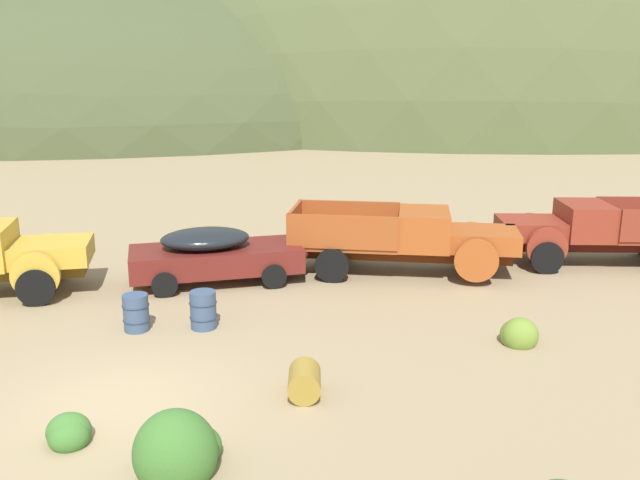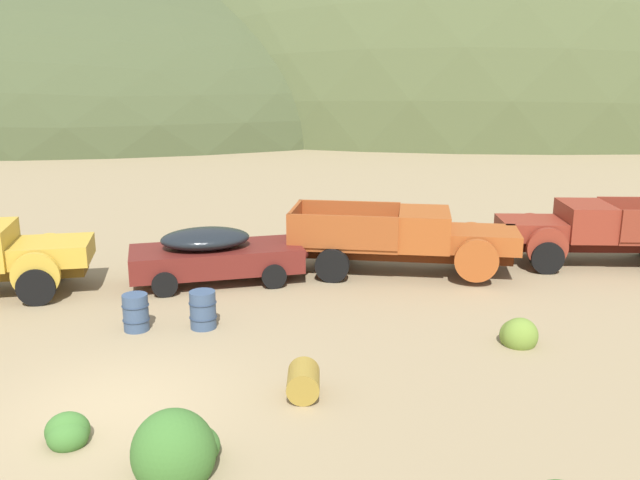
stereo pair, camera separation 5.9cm
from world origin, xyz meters
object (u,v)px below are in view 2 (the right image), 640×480
truck_oxide_orange (416,239)px  oil_drum_by_truck (136,312)px  car_oxblood (221,254)px  oil_drum_tipped (303,381)px  oil_drum_spare (203,310)px  truck_rust_red (591,232)px

truck_oxide_orange → oil_drum_by_truck: 8.29m
car_oxblood → oil_drum_tipped: 7.25m
truck_oxide_orange → oil_drum_tipped: truck_oxide_orange is taller
car_oxblood → truck_oxide_orange: 5.61m
truck_oxide_orange → oil_drum_spare: bearing=-134.7°
oil_drum_tipped → oil_drum_by_truck: (-3.60, 3.57, 0.13)m
truck_oxide_orange → oil_drum_spare: (-5.89, -3.65, -0.59)m
oil_drum_tipped → oil_drum_by_truck: size_ratio=1.03×
car_oxblood → oil_drum_spare: size_ratio=5.85×
truck_rust_red → oil_drum_tipped: (-9.33, -7.65, -0.73)m
car_oxblood → oil_drum_by_truck: 3.90m
truck_rust_red → oil_drum_by_truck: (-12.93, -4.08, -0.60)m
truck_oxide_orange → car_oxblood: bearing=-164.4°
oil_drum_tipped → oil_drum_by_truck: 5.07m
car_oxblood → oil_drum_tipped: (1.79, -7.00, -0.52)m
truck_rust_red → oil_drum_tipped: truck_rust_red is taller
car_oxblood → truck_rust_red: truck_rust_red is taller
truck_oxide_orange → truck_rust_red: same height
truck_rust_red → oil_drum_spare: 12.12m
oil_drum_spare → oil_drum_tipped: bearing=-59.8°
oil_drum_spare → oil_drum_by_truck: bearing=179.8°
oil_drum_spare → truck_oxide_orange: bearing=31.8°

